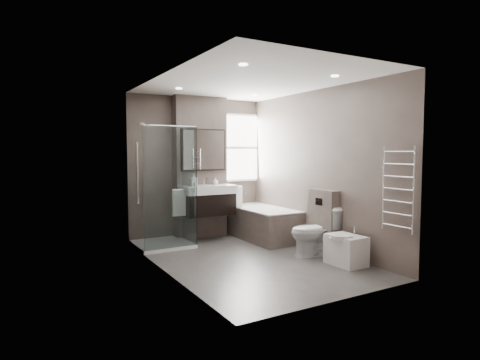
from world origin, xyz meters
TOP-DOWN VIEW (x-y plane):
  - room at (0.00, 0.00)m, footprint 2.70×3.90m
  - vanity_pier at (0.00, 1.77)m, footprint 1.00×0.25m
  - vanity at (0.00, 1.43)m, footprint 0.95×0.47m
  - mirror_cabinet at (0.00, 1.61)m, footprint 0.86×0.08m
  - towel_left at (-0.56, 1.40)m, footprint 0.24×0.06m
  - towel_right at (0.56, 1.40)m, footprint 0.24×0.06m
  - shower_enclosure at (-0.75, 1.35)m, footprint 0.90×0.90m
  - bathtub at (0.92, 1.10)m, footprint 0.75×1.60m
  - window at (0.90, 1.88)m, footprint 0.98×0.06m
  - toilet at (0.97, -0.32)m, footprint 0.81×0.56m
  - cistern_box at (1.21, -0.25)m, footprint 0.19×0.55m
  - bidet at (1.01, -0.94)m, footprint 0.45×0.53m
  - towel_radiator at (1.25, -1.60)m, footprint 0.03×0.49m
  - soap_bottle_a at (-0.25, 1.49)m, footprint 0.10×0.10m
  - soap_bottle_b at (0.19, 1.53)m, footprint 0.10×0.10m

SIDE VIEW (x-z plane):
  - bidet at x=1.01m, z-range -0.05..0.50m
  - bathtub at x=0.92m, z-range 0.03..0.60m
  - toilet at x=0.97m, z-range 0.00..0.75m
  - shower_enclosure at x=-0.75m, z-range -0.51..1.49m
  - cistern_box at x=1.21m, z-range 0.00..1.00m
  - towel_left at x=-0.56m, z-range 0.50..0.94m
  - towel_right at x=0.56m, z-range 0.50..0.94m
  - vanity at x=0.00m, z-range 0.41..1.07m
  - soap_bottle_b at x=0.19m, z-range 1.00..1.13m
  - soap_bottle_a at x=-0.25m, z-range 1.00..1.22m
  - towel_radiator at x=1.25m, z-range 0.57..1.67m
  - room at x=0.00m, z-range -0.05..2.65m
  - vanity_pier at x=0.00m, z-range 0.00..2.60m
  - mirror_cabinet at x=0.00m, z-range 1.25..2.01m
  - window at x=0.90m, z-range 1.01..2.34m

